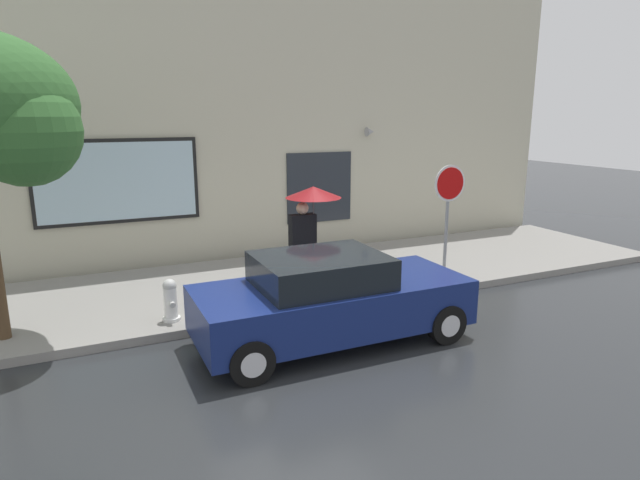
# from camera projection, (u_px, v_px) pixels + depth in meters

# --- Properties ---
(ground_plane) EXTENTS (60.00, 60.00, 0.00)m
(ground_plane) POSITION_uv_depth(u_px,v_px,m) (295.00, 346.00, 8.43)
(ground_plane) COLOR #282B2D
(sidewalk) EXTENTS (20.00, 4.00, 0.15)m
(sidewalk) POSITION_uv_depth(u_px,v_px,m) (240.00, 287.00, 11.07)
(sidewalk) COLOR gray
(sidewalk) RESTS_ON ground
(building_facade) EXTENTS (20.00, 0.67, 7.00)m
(building_facade) POSITION_uv_depth(u_px,v_px,m) (204.00, 117.00, 12.49)
(building_facade) COLOR beige
(building_facade) RESTS_ON ground
(parked_car) EXTENTS (4.31, 1.84, 1.44)m
(parked_car) POSITION_uv_depth(u_px,v_px,m) (331.00, 299.00, 8.43)
(parked_car) COLOR navy
(parked_car) RESTS_ON ground
(fire_hydrant) EXTENTS (0.30, 0.44, 0.73)m
(fire_hydrant) POSITION_uv_depth(u_px,v_px,m) (170.00, 300.00, 8.99)
(fire_hydrant) COLOR white
(fire_hydrant) RESTS_ON sidewalk
(pedestrian_with_umbrella) EXTENTS (1.09, 1.09, 2.04)m
(pedestrian_with_umbrella) POSITION_uv_depth(u_px,v_px,m) (310.00, 207.00, 10.39)
(pedestrian_with_umbrella) COLOR black
(pedestrian_with_umbrella) RESTS_ON sidewalk
(stop_sign) EXTENTS (0.76, 0.10, 2.39)m
(stop_sign) POSITION_uv_depth(u_px,v_px,m) (449.00, 199.00, 11.16)
(stop_sign) COLOR gray
(stop_sign) RESTS_ON sidewalk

